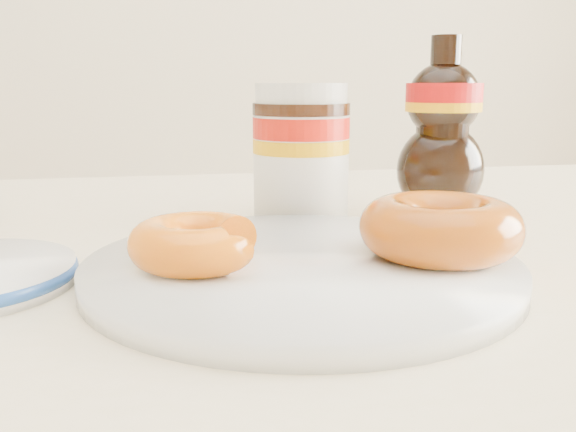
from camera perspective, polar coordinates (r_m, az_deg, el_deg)
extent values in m
cube|color=#FFE7C2|center=(0.54, -5.02, -5.03)|extent=(1.40, 0.90, 0.04)
cylinder|color=white|center=(0.45, 1.22, -4.71)|extent=(0.30, 0.30, 0.02)
torus|color=white|center=(0.45, 1.22, -4.58)|extent=(0.30, 0.30, 0.01)
torus|color=orange|center=(0.43, -8.19, -2.38)|extent=(0.12, 0.12, 0.03)
torus|color=#934709|center=(0.46, 13.37, -1.00)|extent=(0.12, 0.12, 0.04)
cylinder|color=white|center=(0.64, 1.16, 4.67)|extent=(0.09, 0.09, 0.11)
cylinder|color=#990E05|center=(0.64, 1.18, 7.89)|extent=(0.10, 0.10, 0.02)
cylinder|color=#D89905|center=(0.64, 1.17, 6.27)|extent=(0.10, 0.10, 0.01)
cylinder|color=black|center=(0.63, 1.18, 9.50)|extent=(0.10, 0.10, 0.01)
cylinder|color=white|center=(0.63, 1.19, 10.72)|extent=(0.09, 0.09, 0.02)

